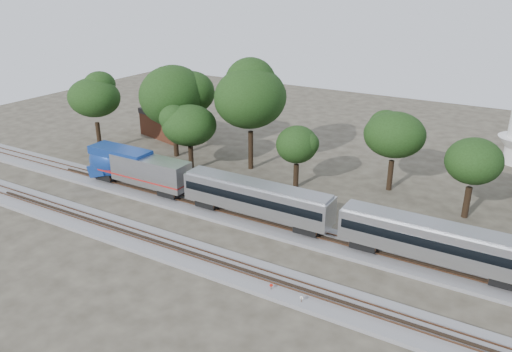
{
  "coord_description": "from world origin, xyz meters",
  "views": [
    {
      "loc": [
        25.59,
        -39.17,
        26.94
      ],
      "look_at": [
        -0.45,
        5.0,
        6.39
      ],
      "focal_mm": 35.0,
      "sensor_mm": 36.0,
      "label": 1
    }
  ],
  "objects": [
    {
      "name": "tree_6",
      "position": [
        19.84,
        20.11,
        7.15
      ],
      "size": [
        7.29,
        7.29,
        10.28
      ],
      "color": "black",
      "rests_on": "ground"
    },
    {
      "name": "switch_stand_white",
      "position": [
        10.49,
        -5.71,
        0.64
      ],
      "size": [
        0.32,
        0.06,
        1.0
      ],
      "rotation": [
        0.0,
        0.0,
        0.01
      ],
      "color": "#512D19",
      "rests_on": "ground"
    },
    {
      "name": "tree_2",
      "position": [
        -18.14,
        15.98,
        6.9
      ],
      "size": [
        7.04,
        7.04,
        9.92
      ],
      "color": "black",
      "rests_on": "ground"
    },
    {
      "name": "tree_3",
      "position": [
        -10.81,
        21.03,
        10.83
      ],
      "size": [
        11.01,
        11.01,
        15.53
      ],
      "color": "black",
      "rests_on": "ground"
    },
    {
      "name": "track_far",
      "position": [
        0.0,
        6.0,
        0.21
      ],
      "size": [
        160.0,
        5.0,
        0.73
      ],
      "color": "slate",
      "rests_on": "ground"
    },
    {
      "name": "track_near",
      "position": [
        0.0,
        -4.0,
        0.21
      ],
      "size": [
        160.0,
        5.0,
        0.73
      ],
      "color": "slate",
      "rests_on": "ground"
    },
    {
      "name": "switch_stand_red",
      "position": [
        7.29,
        -5.41,
        0.63
      ],
      "size": [
        0.3,
        0.15,
        0.99
      ],
      "rotation": [
        0.0,
        0.0,
        0.41
      ],
      "color": "#512D19",
      "rests_on": "ground"
    },
    {
      "name": "tree_0",
      "position": [
        -36.67,
        15.39,
        8.94
      ],
      "size": [
        9.11,
        9.11,
        12.84
      ],
      "color": "black",
      "rests_on": "ground"
    },
    {
      "name": "tree_1",
      "position": [
        -24.12,
        19.83,
        9.84
      ],
      "size": [
        10.02,
        10.02,
        14.12
      ],
      "color": "black",
      "rests_on": "ground"
    },
    {
      "name": "brick_building",
      "position": [
        -31.81,
        28.18,
        2.47
      ],
      "size": [
        11.64,
        9.46,
        4.9
      ],
      "rotation": [
        0.0,
        0.0,
        -0.25
      ],
      "color": "brown",
      "rests_on": "ground"
    },
    {
      "name": "switch_lever",
      "position": [
        8.37,
        -5.13,
        0.15
      ],
      "size": [
        0.53,
        0.35,
        0.3
      ],
      "primitive_type": "cube",
      "rotation": [
        0.0,
        0.0,
        -0.1
      ],
      "color": "#512D19",
      "rests_on": "ground"
    },
    {
      "name": "tree_5",
      "position": [
        9.52,
        23.67,
        7.76
      ],
      "size": [
        7.91,
        7.91,
        11.15
      ],
      "color": "black",
      "rests_on": "ground"
    },
    {
      "name": "train",
      "position": [
        19.09,
        6.0,
        3.36
      ],
      "size": [
        96.0,
        3.32,
        4.89
      ],
      "color": "#B0B2B7",
      "rests_on": "ground"
    },
    {
      "name": "ground",
      "position": [
        0.0,
        0.0,
        0.0
      ],
      "size": [
        160.0,
        160.0,
        0.0
      ],
      "primitive_type": "plane",
      "color": "#383328",
      "rests_on": "ground"
    },
    {
      "name": "tree_4",
      "position": [
        -1.75,
        17.96,
        6.15
      ],
      "size": [
        6.28,
        6.28,
        8.86
      ],
      "color": "black",
      "rests_on": "ground"
    }
  ]
}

